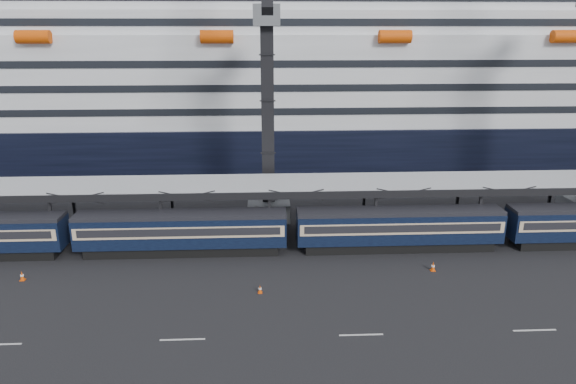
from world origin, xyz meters
The scene contains 8 objects.
ground centered at (0.00, 0.00, 0.00)m, with size 260.00×260.00×0.00m, color black.
train centered at (-4.65, 10.00, 2.20)m, with size 133.05×3.00×4.05m.
canopy centered at (0.00, 14.00, 5.25)m, with size 130.00×6.25×5.53m.
cruise_ship centered at (-1.08, 45.99, 12.34)m, with size 214.09×28.84×34.00m.
crane_dark_near centered at (-20.00, 18.59, 11.93)m, with size 4.50×17.75×35.08m.
traffic_cone_b centered at (-40.42, 5.14, 0.40)m, with size 0.41×0.41×0.82m.
traffic_cone_c centered at (-20.87, 2.12, 0.34)m, with size 0.34×0.34×0.69m.
traffic_cone_d centered at (-6.12, 5.31, 0.41)m, with size 0.42×0.42×0.84m.
Camera 1 is at (-20.33, -33.82, 19.76)m, focal length 32.00 mm.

